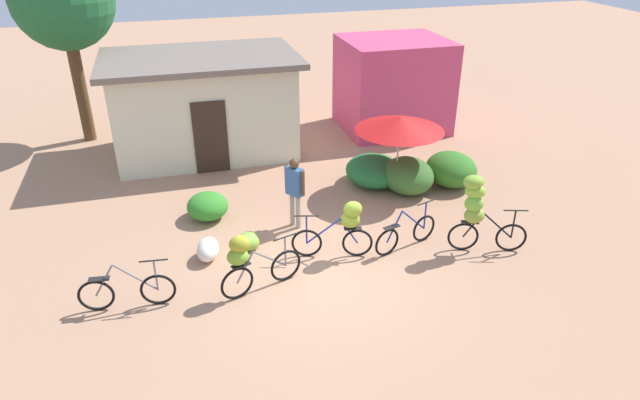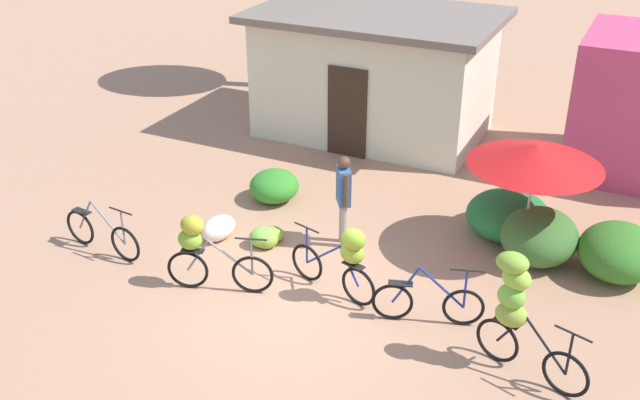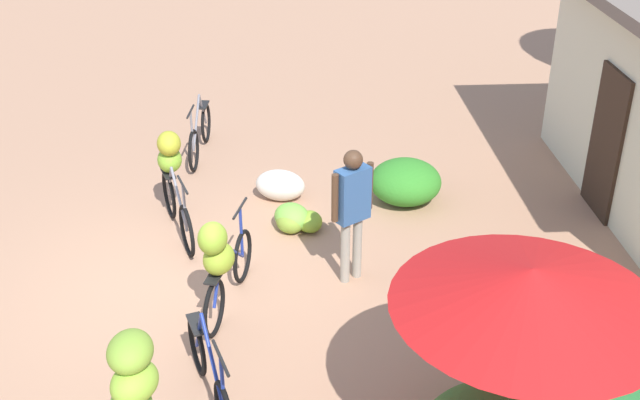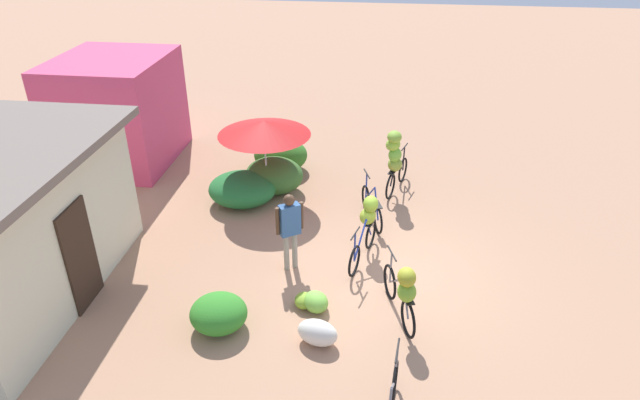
% 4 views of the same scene
% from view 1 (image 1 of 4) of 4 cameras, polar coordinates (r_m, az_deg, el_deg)
% --- Properties ---
extents(ground_plane, '(60.00, 60.00, 0.00)m').
position_cam_1_polar(ground_plane, '(11.21, -0.01, -7.57)').
color(ground_plane, tan).
extents(building_low, '(5.44, 3.62, 2.84)m').
position_cam_1_polar(building_low, '(16.68, -11.78, 9.54)').
color(building_low, beige).
rests_on(building_low, ground).
extents(shop_pink, '(3.20, 2.80, 2.87)m').
position_cam_1_polar(shop_pink, '(18.45, 7.44, 11.60)').
color(shop_pink, '#CF416A').
rests_on(shop_pink, ground).
extents(tree_behind_building, '(2.85, 2.85, 5.63)m').
position_cam_1_polar(tree_behind_building, '(18.15, -24.76, 17.99)').
color(tree_behind_building, brown).
rests_on(tree_behind_building, ground).
extents(hedge_bush_front_left, '(0.95, 1.00, 0.61)m').
position_cam_1_polar(hedge_bush_front_left, '(13.26, -11.40, -0.62)').
color(hedge_bush_front_left, '#338628').
rests_on(hedge_bush_front_left, ground).
extents(hedge_bush_front_right, '(1.46, 1.63, 0.74)m').
position_cam_1_polar(hedge_bush_front_right, '(14.68, 5.53, 2.99)').
color(hedge_bush_front_right, '#236D32').
rests_on(hedge_bush_front_right, ground).
extents(hedge_bush_mid, '(1.28, 1.45, 0.89)m').
position_cam_1_polar(hedge_bush_mid, '(14.35, 8.94, 2.48)').
color(hedge_bush_mid, '#37682B').
rests_on(hedge_bush_mid, ground).
extents(hedge_bush_by_door, '(1.28, 1.44, 0.87)m').
position_cam_1_polar(hedge_bush_by_door, '(14.94, 13.23, 3.08)').
color(hedge_bush_by_door, '#337123').
rests_on(hedge_bush_by_door, ground).
extents(market_umbrella, '(2.20, 2.20, 2.00)m').
position_cam_1_polar(market_umbrella, '(13.83, 8.13, 7.75)').
color(market_umbrella, beige).
rests_on(market_umbrella, ground).
extents(bicycle_leftmost, '(1.71, 0.25, 0.97)m').
position_cam_1_polar(bicycle_leftmost, '(10.74, -19.06, -8.77)').
color(bicycle_leftmost, black).
rests_on(bicycle_leftmost, ground).
extents(bicycle_near_pile, '(1.64, 0.58, 1.28)m').
position_cam_1_polar(bicycle_near_pile, '(10.38, -7.38, -6.03)').
color(bicycle_near_pile, black).
rests_on(bicycle_near_pile, ground).
extents(bicycle_center_loaded, '(1.64, 0.53, 1.28)m').
position_cam_1_polar(bicycle_center_loaded, '(11.38, 2.51, -2.51)').
color(bicycle_center_loaded, black).
rests_on(bicycle_center_loaded, ground).
extents(bicycle_by_shop, '(1.59, 0.56, 0.96)m').
position_cam_1_polar(bicycle_by_shop, '(11.98, 8.77, -3.42)').
color(bicycle_by_shop, black).
rests_on(bicycle_by_shop, ground).
extents(bicycle_rightmost, '(1.59, 0.67, 1.74)m').
position_cam_1_polar(bicycle_rightmost, '(11.86, 15.74, -0.73)').
color(bicycle_rightmost, black).
rests_on(bicycle_rightmost, ground).
extents(banana_pile_on_ground, '(0.67, 0.74, 0.35)m').
position_cam_1_polar(banana_pile_on_ground, '(12.03, -7.30, -4.25)').
color(banana_pile_on_ground, '#77BB42').
rests_on(banana_pile_on_ground, ground).
extents(produce_sack, '(0.61, 0.79, 0.44)m').
position_cam_1_polar(produce_sack, '(11.79, -11.36, -4.95)').
color(produce_sack, silver).
rests_on(produce_sack, ground).
extents(person_vendor, '(0.39, 0.50, 1.68)m').
position_cam_1_polar(person_vendor, '(12.33, -2.60, 1.46)').
color(person_vendor, gray).
rests_on(person_vendor, ground).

